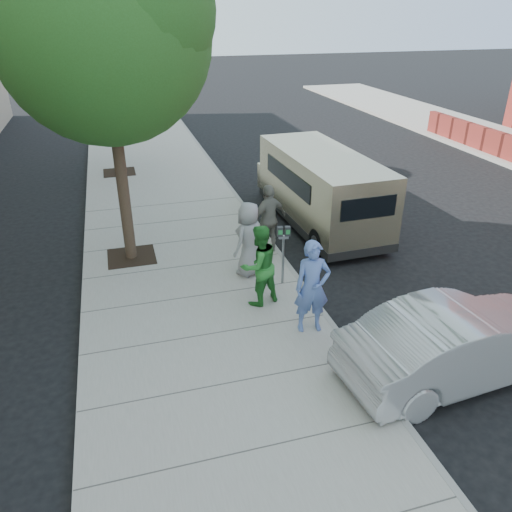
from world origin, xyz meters
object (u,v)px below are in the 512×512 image
object	(u,v)px
person_gray_shirt	(249,239)
tree_near	(105,27)
sedan	(460,342)
person_green_shirt	(259,266)
parking_meter	(283,243)
person_striped_polo	(269,219)
person_officer	(312,287)
tree_far	(104,40)
van	(320,187)

from	to	relation	value
person_gray_shirt	tree_near	bearing A→B (deg)	-71.19
sedan	person_green_shirt	world-z (taller)	person_green_shirt
parking_meter	person_striped_polo	xyz separation A→B (m)	(0.19, 1.69, -0.12)
person_officer	person_gray_shirt	world-z (taller)	person_officer
sedan	tree_far	bearing A→B (deg)	15.41
tree_far	person_officer	distance (m)	12.86
tree_near	parking_meter	world-z (taller)	tree_near
van	person_striped_polo	distance (m)	2.69
parking_meter	van	size ratio (longest dim) A/B	0.24
tree_far	person_officer	world-z (taller)	tree_far
person_green_shirt	person_gray_shirt	bearing A→B (deg)	-114.47
person_gray_shirt	person_striped_polo	bearing A→B (deg)	-167.38
person_officer	person_gray_shirt	size ratio (longest dim) A/B	1.06
tree_far	sedan	xyz separation A→B (m)	(5.22, -13.74, -4.17)
tree_far	van	distance (m)	9.38
person_striped_polo	sedan	bearing A→B (deg)	85.36
tree_near	person_officer	xyz separation A→B (m)	(3.20, -4.27, -4.44)
tree_near	tree_far	distance (m)	7.63
parking_meter	van	distance (m)	4.08
person_striped_polo	person_green_shirt	bearing A→B (deg)	45.37
tree_far	person_gray_shirt	bearing A→B (deg)	-74.13
person_officer	person_green_shirt	bearing A→B (deg)	127.12
parking_meter	person_striped_polo	bearing A→B (deg)	93.59
tree_near	person_gray_shirt	distance (m)	5.48
person_green_shirt	person_gray_shirt	xyz separation A→B (m)	(0.14, 1.34, -0.00)
van	person_officer	world-z (taller)	van
tree_far	person_green_shirt	bearing A→B (deg)	-76.78
person_officer	van	bearing A→B (deg)	73.55
tree_near	person_gray_shirt	size ratio (longest dim) A/B	4.18
person_officer	person_striped_polo	xyz separation A→B (m)	(0.26, 3.59, -0.04)
parking_meter	person_officer	bearing A→B (deg)	-82.05
person_officer	person_striped_polo	world-z (taller)	person_officer
van	person_striped_polo	xyz separation A→B (m)	(-2.10, -1.69, -0.10)
van	sedan	distance (m)	7.18
tree_far	person_gray_shirt	size ratio (longest dim) A/B	3.61
person_green_shirt	person_striped_polo	size ratio (longest dim) A/B	0.99
tree_near	person_officer	distance (m)	6.94
parking_meter	sedan	world-z (taller)	parking_meter
person_striped_polo	parking_meter	bearing A→B (deg)	61.10
sedan	person_officer	size ratio (longest dim) A/B	2.28
person_green_shirt	person_gray_shirt	size ratio (longest dim) A/B	1.00
tree_near	parking_meter	xyz separation A→B (m)	(3.27, -2.36, -4.37)
person_officer	person_striped_polo	bearing A→B (deg)	93.49
person_green_shirt	person_striped_polo	distance (m)	2.54
person_green_shirt	parking_meter	bearing A→B (deg)	-157.28
sedan	parking_meter	bearing A→B (deg)	21.93
tree_far	person_gray_shirt	distance (m)	10.39
parking_meter	person_striped_polo	distance (m)	1.70
tree_near	van	world-z (taller)	tree_near
tree_near	person_green_shirt	world-z (taller)	tree_near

